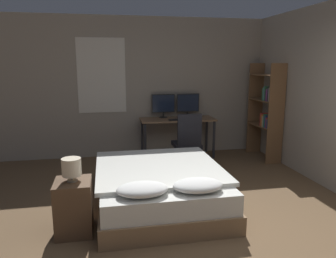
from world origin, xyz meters
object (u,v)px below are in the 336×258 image
at_px(desk, 178,124).
at_px(keyboard, 180,120).
at_px(bedside_lamp, 71,167).
at_px(monitor_right, 188,104).
at_px(computer_mouse, 195,119).
at_px(bookshelf, 268,108).
at_px(monitor_left, 163,104).
at_px(bed, 160,187).
at_px(office_chair, 187,147).
at_px(nightstand, 74,207).

xyz_separation_m(desk, keyboard, (-0.00, -0.18, 0.11)).
xyz_separation_m(bedside_lamp, monitor_right, (2.00, 2.83, 0.29)).
relative_size(bedside_lamp, keyboard, 0.60).
bearing_deg(bedside_lamp, monitor_right, 54.77).
distance_m(monitor_right, keyboard, 0.50).
xyz_separation_m(monitor_right, computer_mouse, (0.05, -0.36, -0.24)).
xyz_separation_m(bedside_lamp, bookshelf, (3.39, 2.19, 0.26)).
bearing_deg(keyboard, monitor_left, 124.96).
xyz_separation_m(bed, office_chair, (0.73, 1.43, 0.13)).
xyz_separation_m(monitor_left, bookshelf, (1.88, -0.64, -0.03)).
height_order(bed, monitor_left, monitor_left).
xyz_separation_m(nightstand, office_chair, (1.76, 1.91, 0.09)).
bearing_deg(office_chair, keyboard, 90.61).
height_order(desk, computer_mouse, computer_mouse).
bearing_deg(office_chair, bookshelf, 9.73).
xyz_separation_m(monitor_right, keyboard, (-0.25, -0.36, -0.25)).
relative_size(monitor_left, office_chair, 0.46).
height_order(bedside_lamp, computer_mouse, bedside_lamp).
bearing_deg(desk, monitor_left, 144.17).
bearing_deg(monitor_right, nightstand, -125.23).
bearing_deg(computer_mouse, bed, -117.22).
bearing_deg(bedside_lamp, bookshelf, 32.90).
relative_size(monitor_right, keyboard, 1.10).
relative_size(bedside_lamp, monitor_right, 0.55).
height_order(nightstand, keyboard, keyboard).
height_order(bed, monitor_right, monitor_right).
distance_m(nightstand, bedside_lamp, 0.45).
bearing_deg(bookshelf, bedside_lamp, -147.10).
distance_m(keyboard, computer_mouse, 0.30).
distance_m(monitor_left, keyboard, 0.50).
height_order(keyboard, bookshelf, bookshelf).
relative_size(bedside_lamp, office_chair, 0.26).
bearing_deg(monitor_left, computer_mouse, -33.01).
relative_size(bedside_lamp, computer_mouse, 3.61).
xyz_separation_m(computer_mouse, bookshelf, (1.33, -0.29, 0.22)).
bearing_deg(bed, monitor_left, 78.54).
bearing_deg(desk, bedside_lamp, -123.44).
height_order(monitor_right, bookshelf, bookshelf).
bearing_deg(monitor_right, bedside_lamp, -125.23).
distance_m(keyboard, office_chair, 0.69).
bearing_deg(desk, office_chair, -89.53).
xyz_separation_m(keyboard, computer_mouse, (0.30, 0.00, 0.01)).
xyz_separation_m(nightstand, bedside_lamp, (0.00, 0.00, 0.45)).
bearing_deg(desk, keyboard, -90.00).
bearing_deg(monitor_right, monitor_left, 180.00).
bearing_deg(bookshelf, office_chair, -170.27).
relative_size(monitor_right, computer_mouse, 6.57).
bearing_deg(keyboard, nightstand, -125.27).
relative_size(monitor_left, computer_mouse, 6.57).
distance_m(computer_mouse, office_chair, 0.75).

